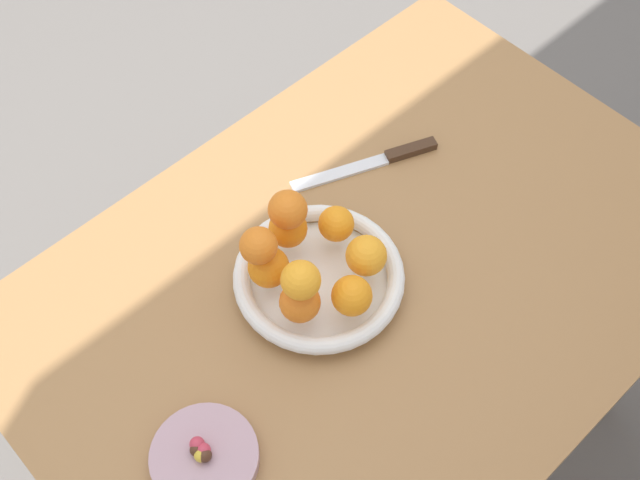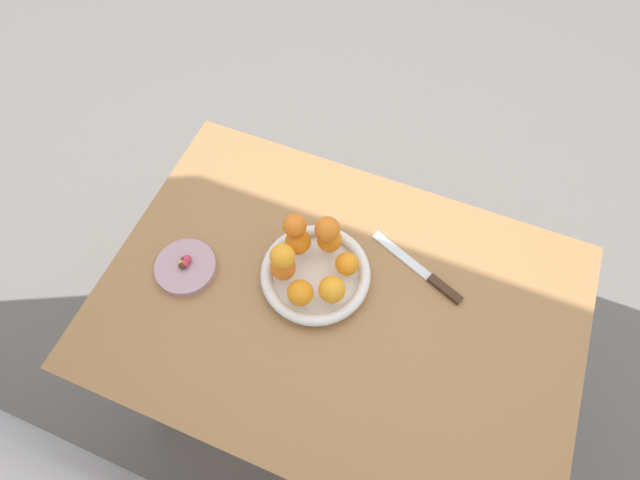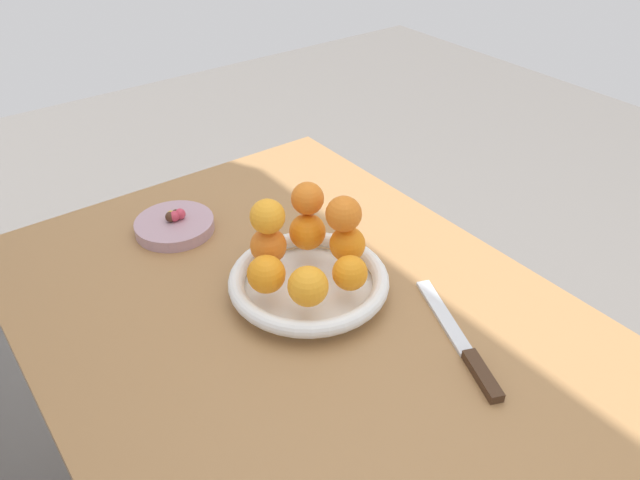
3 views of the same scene
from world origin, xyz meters
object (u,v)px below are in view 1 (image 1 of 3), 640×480
Objects in this scene: candy_ball_5 at (203,450)px; orange_5 at (288,228)px; orange_2 at (352,296)px; candy_ball_1 at (197,444)px; candy_ball_4 at (201,455)px; dining_table at (370,301)px; orange_6 at (258,246)px; fruit_bowl at (319,278)px; orange_8 at (288,210)px; candy_dish at (205,457)px; orange_4 at (336,224)px; orange_0 at (269,267)px; orange_3 at (365,254)px; orange_1 at (300,302)px; knife at (378,161)px; candy_ball_2 at (199,449)px; candy_ball_0 at (197,450)px; candy_ball_3 at (205,455)px; orange_7 at (301,280)px.

orange_5 is at bearing -150.95° from candy_ball_5.
orange_5 is (-0.01, -0.15, -0.00)m from orange_2.
candy_ball_4 is at bearing 69.76° from candy_ball_1.
orange_6 is at bearing -31.84° from dining_table.
fruit_bowl is 4.47× the size of orange_8.
orange_4 is at bearing -160.85° from candy_dish.
candy_ball_5 is (0.23, 0.13, -0.04)m from orange_0.
orange_5 is (0.05, -0.11, -0.00)m from orange_3.
orange_1 is 1.08× the size of orange_4.
orange_6 reaches higher than orange_0.
fruit_bowl is 0.14m from orange_6.
orange_4 is at bearing -123.77° from orange_2.
orange_4 reaches higher than knife.
orange_1 is at bearing -166.56° from candy_ball_2.
candy_dish is 0.02m from candy_ball_2.
orange_4 is 2.99× the size of candy_ball_0.
orange_4 reaches higher than candy_ball_0.
orange_4 is 0.20m from knife.
candy_ball_3 is at bearing 4.87° from orange_2.
orange_0 reaches higher than orange_5.
orange_5 is at bearing -154.28° from orange_0.
orange_3 is 0.25× the size of knife.
knife is (-0.17, -0.08, -0.06)m from orange_4.
candy_ball_5 is at bearing -115.65° from candy_ball_3.
orange_0 is 0.27m from candy_ball_2.
candy_ball_2 is at bearing 16.32° from fruit_bowl.
orange_7 is (0.06, -0.04, 0.06)m from orange_2.
dining_table is 0.21m from orange_5.
candy_ball_2 is at bearing -89.87° from candy_ball_3.
orange_0 is 1.11× the size of orange_4.
candy_ball_5 is (0.22, 0.14, -0.10)m from orange_6.
candy_ball_4 reaches higher than dining_table.
candy_ball_4 is (0.23, 0.14, -0.10)m from orange_6.
candy_dish is at bearing 32.15° from orange_6.
orange_8 is 0.27m from knife.
orange_1 is 0.24m from candy_ball_4.
orange_7 reaches higher than candy_ball_4.
candy_dish is (0.37, 0.05, 0.10)m from dining_table.
orange_3 is 0.36m from candy_ball_3.
candy_ball_5 is at bearing -150.06° from candy_dish.
orange_5 is at bearing -151.06° from candy_ball_4.
orange_8 is (0.00, 0.01, 0.06)m from orange_5.
candy_ball_2 is 0.01m from candy_ball_3.
orange_0 is at bearing -150.04° from candy_ball_5.
candy_ball_2 reaches higher than candy_dish.
candy_ball_3 is at bearing 30.77° from orange_0.
candy_dish is at bearing 29.06° from orange_5.
candy_ball_0 is at bearing -77.09° from candy_ball_3.
orange_2 is 0.97× the size of orange_3.
orange_6 is at bearing -87.99° from orange_1.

